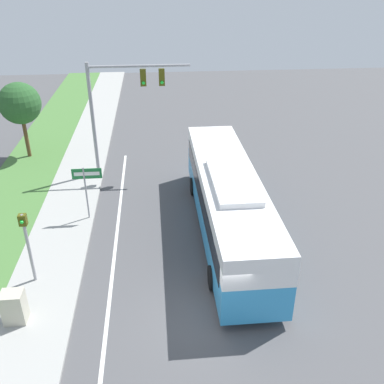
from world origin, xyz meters
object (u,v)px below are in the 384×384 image
Objects in this scene: bus at (228,199)px; signal_gantry at (121,98)px; street_sign at (87,183)px; pedestrian_signal at (27,238)px; utility_cabinet at (14,307)px.

bus is 1.89× the size of signal_gantry.
bus is at bearing -15.13° from street_sign.
street_sign is at bearing 70.39° from pedestrian_signal.
utility_cabinet is at bearing -104.66° from street_sign.
pedestrian_signal is 4.90m from street_sign.
pedestrian_signal is 2.59m from utility_cabinet.
utility_cabinet is (-1.78, -6.80, -1.30)m from street_sign.
signal_gantry is 12.96m from utility_cabinet.
street_sign is at bearing 75.34° from utility_cabinet.
signal_gantry is at bearing 125.88° from bus.
pedestrian_signal is at bearing -160.57° from bus.
signal_gantry is 5.94m from street_sign.
pedestrian_signal is (-8.12, -2.86, 0.32)m from bus.
bus reaches higher than pedestrian_signal.
utility_cabinet is (-0.14, -2.19, -1.39)m from pedestrian_signal.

